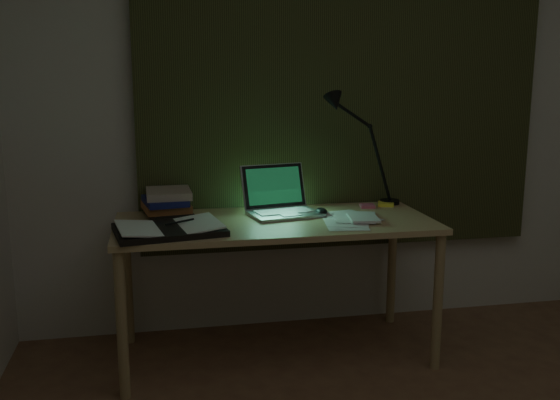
# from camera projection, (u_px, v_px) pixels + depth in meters

# --- Properties ---
(wall_back) EXTENTS (3.50, 0.00, 2.50)m
(wall_back) POSITION_uv_depth(u_px,v_px,m) (341.00, 100.00, 3.39)
(wall_back) COLOR silver
(wall_back) RESTS_ON ground
(curtain) EXTENTS (2.20, 0.06, 2.00)m
(curtain) POSITION_uv_depth(u_px,v_px,m) (344.00, 63.00, 3.31)
(curtain) COLOR #2D2F17
(curtain) RESTS_ON wall_back
(desk) EXTENTS (1.53, 0.67, 0.70)m
(desk) POSITION_uv_depth(u_px,v_px,m) (275.00, 289.00, 3.08)
(desk) COLOR tan
(desk) RESTS_ON floor
(laptop) EXTENTS (0.41, 0.44, 0.25)m
(laptop) POSITION_uv_depth(u_px,v_px,m) (285.00, 191.00, 3.09)
(laptop) COLOR #A9A9AE
(laptop) RESTS_ON desk
(open_textbook) EXTENTS (0.52, 0.41, 0.04)m
(open_textbook) POSITION_uv_depth(u_px,v_px,m) (169.00, 228.00, 2.77)
(open_textbook) COLOR white
(open_textbook) RESTS_ON desk
(book_stack) EXTENTS (0.26, 0.29, 0.14)m
(book_stack) POSITION_uv_depth(u_px,v_px,m) (167.00, 203.00, 3.08)
(book_stack) COLOR white
(book_stack) RESTS_ON desk
(loose_papers) EXTENTS (0.37, 0.38, 0.02)m
(loose_papers) POSITION_uv_depth(u_px,v_px,m) (353.00, 218.00, 3.02)
(loose_papers) COLOR silver
(loose_papers) RESTS_ON desk
(mouse) EXTENTS (0.06, 0.09, 0.03)m
(mouse) POSITION_uv_depth(u_px,v_px,m) (321.00, 211.00, 3.13)
(mouse) COLOR black
(mouse) RESTS_ON desk
(sticky_yellow) EXTENTS (0.11, 0.11, 0.02)m
(sticky_yellow) POSITION_uv_depth(u_px,v_px,m) (386.00, 204.00, 3.35)
(sticky_yellow) COLOR yellow
(sticky_yellow) RESTS_ON desk
(sticky_pink) EXTENTS (0.09, 0.09, 0.02)m
(sticky_pink) POSITION_uv_depth(u_px,v_px,m) (367.00, 206.00, 3.31)
(sticky_pink) COLOR #E7597C
(sticky_pink) RESTS_ON desk
(desk_lamp) EXTENTS (0.44, 0.38, 0.58)m
(desk_lamp) POSITION_uv_depth(u_px,v_px,m) (391.00, 151.00, 3.34)
(desk_lamp) COLOR black
(desk_lamp) RESTS_ON desk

